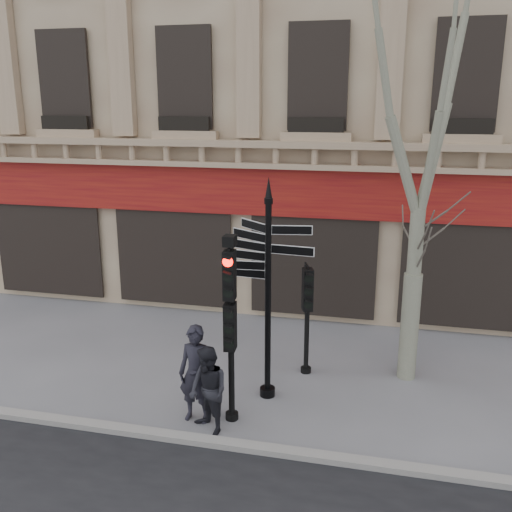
% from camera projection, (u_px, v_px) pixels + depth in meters
% --- Properties ---
extents(ground, '(80.00, 80.00, 0.00)m').
position_uv_depth(ground, '(277.00, 411.00, 11.27)').
color(ground, slate).
rests_on(ground, ground).
extents(kerb, '(80.00, 0.25, 0.12)m').
position_uv_depth(kerb, '(262.00, 449.00, 9.94)').
color(kerb, gray).
rests_on(kerb, ground).
extents(building, '(28.00, 15.52, 18.00)m').
position_uv_depth(building, '(346.00, 13.00, 20.62)').
color(building, tan).
rests_on(building, ground).
extents(fingerpost, '(2.35, 2.35, 4.56)m').
position_uv_depth(fingerpost, '(268.00, 254.00, 11.06)').
color(fingerpost, black).
rests_on(fingerpost, ground).
extents(traffic_signal_main, '(0.42, 0.32, 3.64)m').
position_uv_depth(traffic_signal_main, '(231.00, 307.00, 10.39)').
color(traffic_signal_main, black).
rests_on(traffic_signal_main, ground).
extents(traffic_signal_secondary, '(0.48, 0.41, 2.45)m').
position_uv_depth(traffic_signal_secondary, '(308.00, 301.00, 12.43)').
color(traffic_signal_secondary, black).
rests_on(traffic_signal_secondary, ground).
extents(plane_tree, '(3.48, 3.48, 9.25)m').
position_uv_depth(plane_tree, '(429.00, 70.00, 10.96)').
color(plane_tree, gray).
rests_on(plane_tree, ground).
extents(pedestrian_a, '(0.73, 0.51, 1.92)m').
position_uv_depth(pedestrian_a, '(196.00, 374.00, 10.72)').
color(pedestrian_a, black).
rests_on(pedestrian_a, ground).
extents(pedestrian_b, '(1.03, 1.00, 1.67)m').
position_uv_depth(pedestrian_b, '(208.00, 391.00, 10.35)').
color(pedestrian_b, black).
rests_on(pedestrian_b, ground).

